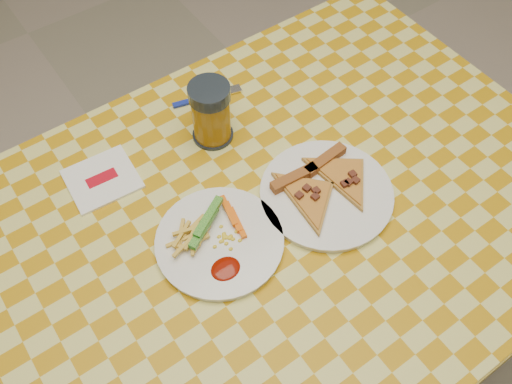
% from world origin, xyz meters
% --- Properties ---
extents(ground, '(8.00, 8.00, 0.00)m').
position_xyz_m(ground, '(0.00, 0.00, 0.00)').
color(ground, '#C3B09D').
rests_on(ground, ground).
extents(table, '(1.28, 0.88, 0.76)m').
position_xyz_m(table, '(0.00, 0.00, 0.68)').
color(table, silver).
rests_on(table, ground).
extents(plate_left, '(0.30, 0.30, 0.01)m').
position_xyz_m(plate_left, '(-0.10, 0.00, 0.76)').
color(plate_left, white).
rests_on(plate_left, table).
extents(plate_right, '(0.32, 0.32, 0.01)m').
position_xyz_m(plate_right, '(0.13, -0.03, 0.76)').
color(plate_right, white).
rests_on(plate_right, table).
extents(fries_veggies, '(0.16, 0.15, 0.04)m').
position_xyz_m(fries_veggies, '(-0.10, 0.02, 0.78)').
color(fries_veggies, '#EED74B').
rests_on(fries_veggies, plate_left).
extents(pizza_slices, '(0.22, 0.20, 0.02)m').
position_xyz_m(pizza_slices, '(0.13, -0.01, 0.78)').
color(pizza_slices, '#B68E38').
rests_on(pizza_slices, plate_right).
extents(drink_glass, '(0.09, 0.09, 0.14)m').
position_xyz_m(drink_glass, '(0.04, 0.23, 0.82)').
color(drink_glass, black).
rests_on(drink_glass, table).
extents(napkin, '(0.14, 0.13, 0.01)m').
position_xyz_m(napkin, '(-0.21, 0.26, 0.76)').
color(napkin, white).
rests_on(napkin, table).
extents(fork, '(0.16, 0.06, 0.01)m').
position_xyz_m(fork, '(0.09, 0.33, 0.76)').
color(fork, '#162697').
rests_on(fork, table).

